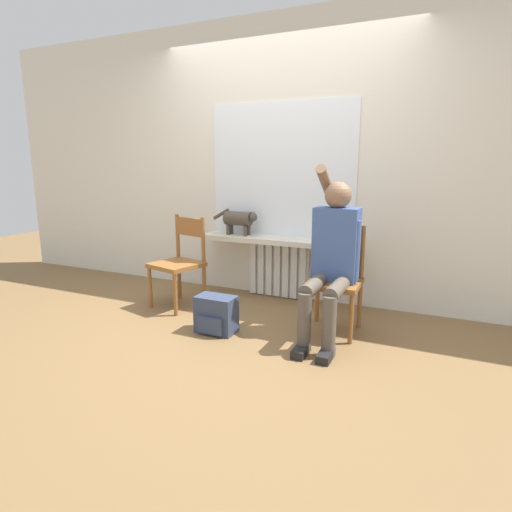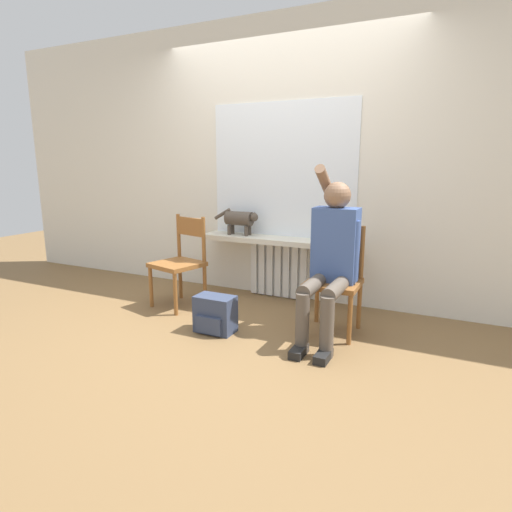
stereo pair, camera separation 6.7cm
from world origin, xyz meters
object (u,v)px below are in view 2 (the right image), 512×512
chair_left (180,261)px  cat (240,219)px  chair_right (335,279)px  person (332,254)px  backpack (215,314)px

chair_left → cat: cat is taller
chair_left → chair_right: (1.48, 0.00, 0.00)m
person → backpack: (-0.85, -0.32, -0.51)m
chair_left → cat: bearing=72.9°
cat → backpack: (0.29, -1.00, -0.64)m
chair_left → backpack: chair_left is taller
chair_left → chair_right: size_ratio=1.00×
cat → person: bearing=-30.8°
chair_right → person: person is taller
backpack → chair_left: bearing=145.5°
chair_left → person: (1.49, -0.12, 0.22)m
chair_left → chair_right: same height
chair_right → person: 0.25m
chair_left → person: bearing=9.8°
person → backpack: person is taller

